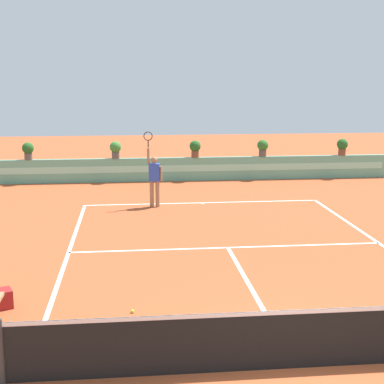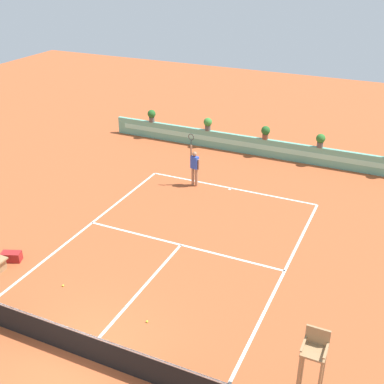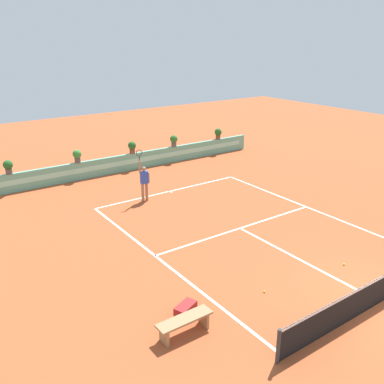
% 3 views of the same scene
% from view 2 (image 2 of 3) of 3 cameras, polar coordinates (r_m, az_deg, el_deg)
% --- Properties ---
extents(ground_plane, '(60.00, 60.00, 0.00)m').
position_cam_2_polar(ground_plane, '(19.00, -1.82, -6.68)').
color(ground_plane, '#A84C28').
extents(court_lines, '(8.32, 11.94, 0.01)m').
position_cam_2_polar(court_lines, '(19.54, -0.89, -5.62)').
color(court_lines, white).
rests_on(court_lines, ground).
extents(net, '(8.92, 0.10, 1.00)m').
position_cam_2_polar(net, '(14.71, -12.70, -16.57)').
color(net, '#333333').
rests_on(net, ground).
extents(back_wall_barrier, '(18.00, 0.21, 1.00)m').
position_cam_2_polar(back_wall_barrier, '(27.45, 7.84, 5.15)').
color(back_wall_barrier, '#60A88E').
rests_on(back_wall_barrier, ground).
extents(umpire_chair, '(0.60, 0.60, 2.14)m').
position_cam_2_polar(umpire_chair, '(13.15, 13.77, -18.07)').
color(umpire_chair, '#99754C').
rests_on(umpire_chair, ground).
extents(gear_bag, '(0.78, 0.59, 0.36)m').
position_cam_2_polar(gear_bag, '(19.47, -20.02, -6.98)').
color(gear_bag, maroon).
rests_on(gear_bag, ground).
extents(tennis_player, '(0.61, 0.28, 2.58)m').
position_cam_2_polar(tennis_player, '(23.49, 0.29, 3.08)').
color(tennis_player, '#9E7051').
rests_on(tennis_player, ground).
extents(tennis_ball_near_baseline, '(0.07, 0.07, 0.07)m').
position_cam_2_polar(tennis_ball_near_baseline, '(17.70, -14.59, -10.36)').
color(tennis_ball_near_baseline, '#CCE033').
rests_on(tennis_ball_near_baseline, ground).
extents(tennis_ball_mid_court, '(0.07, 0.07, 0.07)m').
position_cam_2_polar(tennis_ball_mid_court, '(15.82, -5.18, -14.60)').
color(tennis_ball_mid_court, '#CCE033').
rests_on(tennis_ball_mid_court, ground).
extents(potted_plant_centre, '(0.48, 0.48, 0.72)m').
position_cam_2_polar(potted_plant_centre, '(27.07, 8.45, 6.87)').
color(potted_plant_centre, brown).
rests_on(potted_plant_centre, back_wall_barrier).
extents(potted_plant_right, '(0.48, 0.48, 0.72)m').
position_cam_2_polar(potted_plant_right, '(26.48, 14.55, 5.83)').
color(potted_plant_right, '#514C47').
rests_on(potted_plant_right, back_wall_barrier).
extents(potted_plant_far_left, '(0.48, 0.48, 0.72)m').
position_cam_2_polar(potted_plant_far_left, '(29.62, -4.66, 8.81)').
color(potted_plant_far_left, '#514C47').
rests_on(potted_plant_far_left, back_wall_barrier).
extents(potted_plant_left, '(0.48, 0.48, 0.72)m').
position_cam_2_polar(potted_plant_left, '(28.12, 1.83, 7.90)').
color(potted_plant_left, '#514C47').
rests_on(potted_plant_left, back_wall_barrier).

